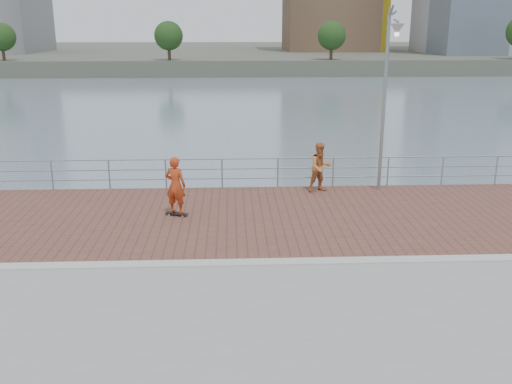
{
  "coord_description": "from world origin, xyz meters",
  "views": [
    {
      "loc": [
        -0.68,
        -13.28,
        5.81
      ],
      "look_at": [
        0.0,
        2.0,
        1.3
      ],
      "focal_mm": 40.0,
      "sensor_mm": 36.0,
      "label": 1
    }
  ],
  "objects_px": {
    "guardrail": "(250,169)",
    "street_lamp": "(390,69)",
    "bystander": "(321,167)",
    "skateboarder": "(176,185)"
  },
  "relations": [
    {
      "from": "guardrail",
      "to": "bystander",
      "type": "xyz_separation_m",
      "value": [
        2.5,
        -0.67,
        0.22
      ]
    },
    {
      "from": "street_lamp",
      "to": "skateboarder",
      "type": "xyz_separation_m",
      "value": [
        -7.1,
        -2.23,
        -3.36
      ]
    },
    {
      "from": "guardrail",
      "to": "bystander",
      "type": "height_order",
      "value": "bystander"
    },
    {
      "from": "guardrail",
      "to": "skateboarder",
      "type": "xyz_separation_m",
      "value": [
        -2.42,
        -3.18,
        0.32
      ]
    },
    {
      "from": "street_lamp",
      "to": "bystander",
      "type": "relative_size",
      "value": 3.47
    },
    {
      "from": "bystander",
      "to": "guardrail",
      "type": "bearing_deg",
      "value": 147.78
    },
    {
      "from": "street_lamp",
      "to": "bystander",
      "type": "distance_m",
      "value": 4.11
    },
    {
      "from": "skateboarder",
      "to": "bystander",
      "type": "distance_m",
      "value": 5.52
    },
    {
      "from": "street_lamp",
      "to": "skateboarder",
      "type": "bearing_deg",
      "value": -162.61
    },
    {
      "from": "guardrail",
      "to": "street_lamp",
      "type": "distance_m",
      "value": 6.03
    }
  ]
}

